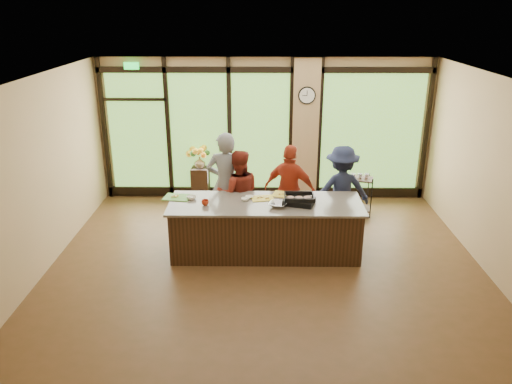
{
  "coord_description": "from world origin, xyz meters",
  "views": [
    {
      "loc": [
        -0.07,
        -7.35,
        3.99
      ],
      "look_at": [
        -0.16,
        0.4,
        1.07
      ],
      "focal_mm": 35.0,
      "sensor_mm": 36.0,
      "label": 1
    }
  ],
  "objects_px": {
    "cook_left": "(226,184)",
    "flower_stand": "(201,184)",
    "bar_cart": "(355,190)",
    "island_base": "(266,229)",
    "roasting_pan": "(299,201)",
    "cook_right": "(341,190)"
  },
  "relations": [
    {
      "from": "island_base",
      "to": "flower_stand",
      "type": "relative_size",
      "value": 4.26
    },
    {
      "from": "island_base",
      "to": "cook_left",
      "type": "height_order",
      "value": "cook_left"
    },
    {
      "from": "island_base",
      "to": "cook_right",
      "type": "height_order",
      "value": "cook_right"
    },
    {
      "from": "island_base",
      "to": "flower_stand",
      "type": "height_order",
      "value": "island_base"
    },
    {
      "from": "cook_right",
      "to": "roasting_pan",
      "type": "relative_size",
      "value": 3.42
    },
    {
      "from": "cook_left",
      "to": "roasting_pan",
      "type": "height_order",
      "value": "cook_left"
    },
    {
      "from": "flower_stand",
      "to": "island_base",
      "type": "bearing_deg",
      "value": -57.94
    },
    {
      "from": "roasting_pan",
      "to": "bar_cart",
      "type": "height_order",
      "value": "roasting_pan"
    },
    {
      "from": "island_base",
      "to": "bar_cart",
      "type": "height_order",
      "value": "island_base"
    },
    {
      "from": "cook_right",
      "to": "roasting_pan",
      "type": "distance_m",
      "value": 1.23
    },
    {
      "from": "cook_left",
      "to": "cook_right",
      "type": "height_order",
      "value": "cook_left"
    },
    {
      "from": "cook_left",
      "to": "bar_cart",
      "type": "bearing_deg",
      "value": -158.56
    },
    {
      "from": "island_base",
      "to": "roasting_pan",
      "type": "xyz_separation_m",
      "value": [
        0.55,
        -0.04,
        0.52
      ]
    },
    {
      "from": "cook_left",
      "to": "bar_cart",
      "type": "height_order",
      "value": "cook_left"
    },
    {
      "from": "cook_left",
      "to": "flower_stand",
      "type": "distance_m",
      "value": 1.87
    },
    {
      "from": "island_base",
      "to": "bar_cart",
      "type": "xyz_separation_m",
      "value": [
        1.8,
        1.66,
        0.09
      ]
    },
    {
      "from": "island_base",
      "to": "bar_cart",
      "type": "bearing_deg",
      "value": 42.72
    },
    {
      "from": "cook_left",
      "to": "flower_stand",
      "type": "height_order",
      "value": "cook_left"
    },
    {
      "from": "cook_left",
      "to": "island_base",
      "type": "bearing_deg",
      "value": 134.03
    },
    {
      "from": "cook_left",
      "to": "cook_right",
      "type": "xyz_separation_m",
      "value": [
        2.09,
        0.04,
        -0.13
      ]
    },
    {
      "from": "cook_right",
      "to": "roasting_pan",
      "type": "xyz_separation_m",
      "value": [
        -0.83,
        -0.9,
        0.14
      ]
    },
    {
      "from": "cook_right",
      "to": "island_base",
      "type": "bearing_deg",
      "value": 25.73
    }
  ]
}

